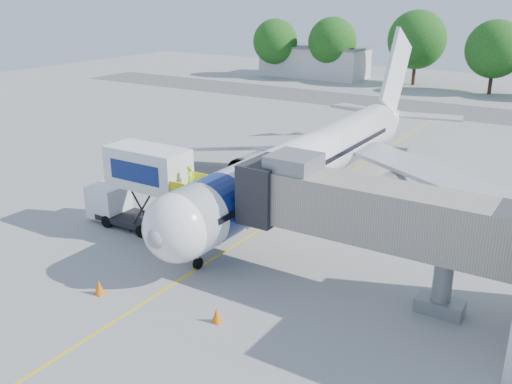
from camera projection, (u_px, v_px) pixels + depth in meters
The scene contains 14 objects.
ground at pixel (283, 214), 38.97m from camera, with size 160.00×160.00×0.00m, color #959593.
guidance_line at pixel (283, 214), 38.97m from camera, with size 0.15×70.00×0.01m, color yellow.
taxiway_strip at pixel (447, 111), 72.42m from camera, with size 120.00×10.00×0.01m, color #59595B.
aircraft at pixel (312, 159), 41.26m from camera, with size 34.17×37.73×11.35m.
jet_bridge at pixel (356, 209), 27.91m from camera, with size 13.90×3.20×6.60m.
catering_hiloader at pixel (142, 189), 35.62m from camera, with size 8.50×2.44×5.50m.
ground_tug at pixel (80, 300), 26.76m from camera, with size 3.82×2.69×1.38m.
safety_cone_a at pixel (217, 315), 26.22m from camera, with size 0.46×0.46×0.73m.
safety_cone_b at pixel (99, 287), 28.63m from camera, with size 0.50×0.50×0.79m.
outbuilding_left at pixel (314, 61), 99.96m from camera, with size 18.40×8.40×5.30m.
tree_a at pixel (275, 42), 99.11m from camera, with size 7.74×7.74×9.87m.
tree_b at pixel (332, 42), 95.38m from camera, with size 8.11×8.11×10.34m.
tree_c at pixel (417, 40), 89.63m from camera, with size 9.14×9.14×11.65m.
tree_d at pixel (495, 49), 81.81m from camera, with size 8.32×8.32×10.61m.
Camera 1 is at (17.76, -31.61, 14.49)m, focal length 40.00 mm.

